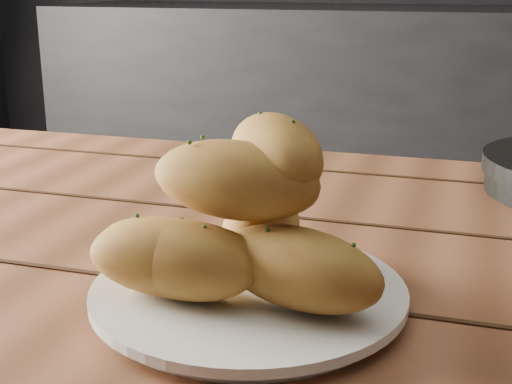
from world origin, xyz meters
name	(u,v)px	position (x,y,z in m)	size (l,w,h in m)	color
counter	(448,142)	(0.00, 1.70, 0.45)	(2.80, 0.60, 0.90)	black
table	(354,356)	(-0.02, -0.19, 0.65)	(1.55, 0.82, 0.75)	brown
plate	(249,295)	(-0.09, -0.31, 0.76)	(0.25, 0.25, 0.02)	white
bread_rolls	(236,225)	(-0.09, -0.31, 0.82)	(0.25, 0.20, 0.13)	#A47D2D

